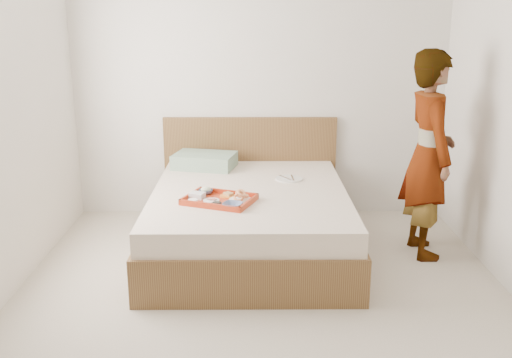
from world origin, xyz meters
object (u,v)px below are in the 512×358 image
object	(u,v)px
dinner_plate	(289,179)
person	(429,155)
tray	(219,199)
bed	(250,221)

from	to	relation	value
dinner_plate	person	xyz separation A→B (m)	(1.08, -0.33, 0.29)
tray	dinner_plate	bearing A→B (deg)	69.11
bed	person	world-z (taller)	person
bed	person	xyz separation A→B (m)	(1.41, -0.03, 0.56)
tray	person	bearing A→B (deg)	31.40
bed	dinner_plate	distance (m)	0.53
bed	dinner_plate	bearing A→B (deg)	41.97
dinner_plate	person	bearing A→B (deg)	-17.10
tray	person	world-z (taller)	person
dinner_plate	person	size ratio (longest dim) A/B	0.14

